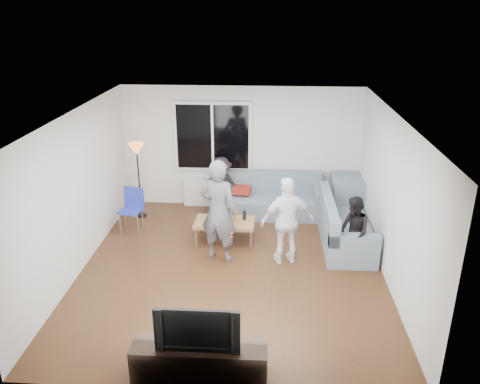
# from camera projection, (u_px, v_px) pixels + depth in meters

# --- Properties ---
(floor) EXTENTS (5.00, 5.50, 0.04)m
(floor) POSITION_uv_depth(u_px,v_px,m) (232.00, 270.00, 8.06)
(floor) COLOR #56351C
(floor) RESTS_ON ground
(ceiling) EXTENTS (5.00, 5.50, 0.04)m
(ceiling) POSITION_uv_depth(u_px,v_px,m) (231.00, 115.00, 7.09)
(ceiling) COLOR white
(ceiling) RESTS_ON ground
(wall_back) EXTENTS (5.00, 0.04, 2.60)m
(wall_back) POSITION_uv_depth(u_px,v_px,m) (242.00, 148.00, 10.15)
(wall_back) COLOR silver
(wall_back) RESTS_ON ground
(wall_front) EXTENTS (5.00, 0.04, 2.60)m
(wall_front) POSITION_uv_depth(u_px,v_px,m) (211.00, 297.00, 5.01)
(wall_front) COLOR silver
(wall_front) RESTS_ON ground
(wall_left) EXTENTS (0.04, 5.50, 2.60)m
(wall_left) POSITION_uv_depth(u_px,v_px,m) (76.00, 193.00, 7.72)
(wall_left) COLOR silver
(wall_left) RESTS_ON ground
(wall_right) EXTENTS (0.04, 5.50, 2.60)m
(wall_right) POSITION_uv_depth(u_px,v_px,m) (393.00, 201.00, 7.43)
(wall_right) COLOR silver
(wall_right) RESTS_ON ground
(window_frame) EXTENTS (1.62, 0.06, 1.47)m
(window_frame) POSITION_uv_depth(u_px,v_px,m) (213.00, 137.00, 10.01)
(window_frame) COLOR white
(window_frame) RESTS_ON wall_back
(window_glass) EXTENTS (1.50, 0.02, 1.35)m
(window_glass) POSITION_uv_depth(u_px,v_px,m) (213.00, 137.00, 9.98)
(window_glass) COLOR black
(window_glass) RESTS_ON window_frame
(window_mullion) EXTENTS (0.05, 0.03, 1.35)m
(window_mullion) POSITION_uv_depth(u_px,v_px,m) (213.00, 137.00, 9.97)
(window_mullion) COLOR white
(window_mullion) RESTS_ON window_frame
(radiator) EXTENTS (1.30, 0.12, 0.62)m
(radiator) POSITION_uv_depth(u_px,v_px,m) (214.00, 192.00, 10.43)
(radiator) COLOR silver
(radiator) RESTS_ON floor
(potted_plant) EXTENTS (0.27, 0.24, 0.40)m
(potted_plant) POSITION_uv_depth(u_px,v_px,m) (227.00, 171.00, 10.20)
(potted_plant) COLOR #2F5A24
(potted_plant) RESTS_ON radiator
(vase) EXTENTS (0.21, 0.21, 0.19)m
(vase) POSITION_uv_depth(u_px,v_px,m) (208.00, 175.00, 10.26)
(vase) COLOR silver
(vase) RESTS_ON radiator
(sofa_back_section) EXTENTS (2.30, 0.85, 0.85)m
(sofa_back_section) POSITION_uv_depth(u_px,v_px,m) (267.00, 195.00, 9.97)
(sofa_back_section) COLOR slate
(sofa_back_section) RESTS_ON floor
(sofa_right_section) EXTENTS (2.00, 0.85, 0.85)m
(sofa_right_section) POSITION_uv_depth(u_px,v_px,m) (346.00, 222.00, 8.77)
(sofa_right_section) COLOR slate
(sofa_right_section) RESTS_ON floor
(sofa_corner) EXTENTS (0.85, 0.85, 0.85)m
(sofa_corner) POSITION_uv_depth(u_px,v_px,m) (352.00, 197.00, 9.87)
(sofa_corner) COLOR slate
(sofa_corner) RESTS_ON floor
(cushion_yellow) EXTENTS (0.47, 0.44, 0.14)m
(cushion_yellow) POSITION_uv_depth(u_px,v_px,m) (213.00, 191.00, 9.99)
(cushion_yellow) COLOR gold
(cushion_yellow) RESTS_ON sofa_back_section
(cushion_red) EXTENTS (0.39, 0.34, 0.13)m
(cushion_red) POSITION_uv_depth(u_px,v_px,m) (242.00, 190.00, 10.03)
(cushion_red) COLOR maroon
(cushion_red) RESTS_ON sofa_back_section
(coffee_table) EXTENTS (1.12, 0.64, 0.40)m
(coffee_table) POSITION_uv_depth(u_px,v_px,m) (225.00, 231.00, 8.93)
(coffee_table) COLOR olive
(coffee_table) RESTS_ON floor
(pitcher) EXTENTS (0.17, 0.17, 0.17)m
(pitcher) POSITION_uv_depth(u_px,v_px,m) (220.00, 216.00, 8.86)
(pitcher) COLOR maroon
(pitcher) RESTS_ON coffee_table
(side_chair) EXTENTS (0.47, 0.47, 0.86)m
(side_chair) POSITION_uv_depth(u_px,v_px,m) (131.00, 211.00, 9.21)
(side_chair) COLOR #2736A9
(side_chair) RESTS_ON floor
(floor_lamp) EXTENTS (0.32, 0.32, 1.56)m
(floor_lamp) POSITION_uv_depth(u_px,v_px,m) (139.00, 181.00, 9.76)
(floor_lamp) COLOR orange
(floor_lamp) RESTS_ON floor
(player_left) EXTENTS (0.76, 0.62, 1.80)m
(player_left) POSITION_uv_depth(u_px,v_px,m) (219.00, 211.00, 8.05)
(player_left) COLOR #515056
(player_left) RESTS_ON floor
(player_right) EXTENTS (0.96, 0.58, 1.53)m
(player_right) POSITION_uv_depth(u_px,v_px,m) (287.00, 221.00, 8.00)
(player_right) COLOR white
(player_right) RESTS_ON floor
(spectator_right) EXTENTS (0.59, 0.68, 1.21)m
(spectator_right) POSITION_uv_depth(u_px,v_px,m) (353.00, 231.00, 8.01)
(spectator_right) COLOR black
(spectator_right) RESTS_ON floor
(spectator_back) EXTENTS (0.88, 0.65, 1.22)m
(spectator_back) POSITION_uv_depth(u_px,v_px,m) (221.00, 185.00, 9.99)
(spectator_back) COLOR black
(spectator_back) RESTS_ON floor
(tv_console) EXTENTS (1.60, 0.40, 0.44)m
(tv_console) POSITION_uv_depth(u_px,v_px,m) (200.00, 361.00, 5.67)
(tv_console) COLOR #302318
(tv_console) RESTS_ON floor
(television) EXTENTS (0.98, 0.13, 0.57)m
(television) POSITION_uv_depth(u_px,v_px,m) (198.00, 326.00, 5.48)
(television) COLOR black
(television) RESTS_ON tv_console
(bottle_c) EXTENTS (0.07, 0.07, 0.19)m
(bottle_c) POSITION_uv_depth(u_px,v_px,m) (228.00, 213.00, 8.96)
(bottle_c) COLOR #33150B
(bottle_c) RESTS_ON coffee_table
(bottle_d) EXTENTS (0.07, 0.07, 0.25)m
(bottle_d) POSITION_uv_depth(u_px,v_px,m) (235.00, 216.00, 8.75)
(bottle_d) COLOR orange
(bottle_d) RESTS_ON coffee_table
(bottle_e) EXTENTS (0.07, 0.07, 0.18)m
(bottle_e) POSITION_uv_depth(u_px,v_px,m) (244.00, 215.00, 8.88)
(bottle_e) COLOR black
(bottle_e) RESTS_ON coffee_table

